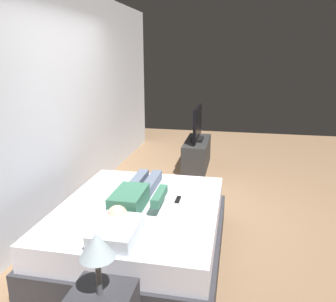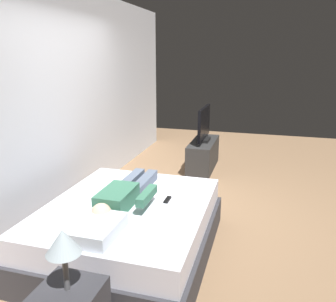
{
  "view_description": "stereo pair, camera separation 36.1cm",
  "coord_description": "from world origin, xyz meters",
  "px_view_note": "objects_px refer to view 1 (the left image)",
  "views": [
    {
      "loc": [
        -3.82,
        -0.6,
        1.96
      ],
      "look_at": [
        0.53,
        0.28,
        0.69
      ],
      "focal_mm": 36.33,
      "sensor_mm": 36.0,
      "label": 1
    },
    {
      "loc": [
        -3.73,
        -0.95,
        1.96
      ],
      "look_at": [
        0.53,
        0.28,
        0.69
      ],
      "focal_mm": 36.33,
      "sensor_mm": 36.0,
      "label": 2
    }
  ],
  "objects_px": {
    "pillow": "(117,231)",
    "person": "(135,196)",
    "tv": "(197,124)",
    "remote": "(178,200)",
    "tv_stand": "(197,154)",
    "lamp": "(97,247)",
    "bed": "(140,230)"
  },
  "relations": [
    {
      "from": "bed",
      "to": "pillow",
      "type": "bearing_deg",
      "value": 180.0
    },
    {
      "from": "bed",
      "to": "person",
      "type": "height_order",
      "value": "person"
    },
    {
      "from": "pillow",
      "to": "lamp",
      "type": "distance_m",
      "value": 0.68
    },
    {
      "from": "bed",
      "to": "pillow",
      "type": "relative_size",
      "value": 3.99
    },
    {
      "from": "tv",
      "to": "remote",
      "type": "bearing_deg",
      "value": -177.42
    },
    {
      "from": "pillow",
      "to": "lamp",
      "type": "relative_size",
      "value": 1.14
    },
    {
      "from": "pillow",
      "to": "lamp",
      "type": "xyz_separation_m",
      "value": [
        -0.62,
        -0.11,
        0.25
      ]
    },
    {
      "from": "tv",
      "to": "person",
      "type": "bearing_deg",
      "value": 174.21
    },
    {
      "from": "tv",
      "to": "lamp",
      "type": "bearing_deg",
      "value": 178.27
    },
    {
      "from": "person",
      "to": "remote",
      "type": "bearing_deg",
      "value": -69.53
    },
    {
      "from": "tv_stand",
      "to": "person",
      "type": "bearing_deg",
      "value": 174.21
    },
    {
      "from": "tv",
      "to": "lamp",
      "type": "relative_size",
      "value": 2.1
    },
    {
      "from": "bed",
      "to": "remote",
      "type": "bearing_deg",
      "value": -63.0
    },
    {
      "from": "bed",
      "to": "person",
      "type": "relative_size",
      "value": 1.52
    },
    {
      "from": "pillow",
      "to": "remote",
      "type": "distance_m",
      "value": 0.89
    },
    {
      "from": "remote",
      "to": "tv_stand",
      "type": "bearing_deg",
      "value": 2.58
    },
    {
      "from": "bed",
      "to": "tv_stand",
      "type": "height_order",
      "value": "bed"
    },
    {
      "from": "remote",
      "to": "tv_stand",
      "type": "xyz_separation_m",
      "value": [
        2.66,
        0.12,
        -0.3
      ]
    },
    {
      "from": "person",
      "to": "tv_stand",
      "type": "bearing_deg",
      "value": -5.79
    },
    {
      "from": "tv",
      "to": "bed",
      "type": "bearing_deg",
      "value": 175.3
    },
    {
      "from": "person",
      "to": "lamp",
      "type": "bearing_deg",
      "value": -172.87
    },
    {
      "from": "person",
      "to": "tv_stand",
      "type": "distance_m",
      "value": 2.85
    },
    {
      "from": "bed",
      "to": "lamp",
      "type": "distance_m",
      "value": 1.39
    },
    {
      "from": "bed",
      "to": "person",
      "type": "xyz_separation_m",
      "value": [
        0.03,
        0.05,
        0.36
      ]
    },
    {
      "from": "person",
      "to": "tv",
      "type": "height_order",
      "value": "tv"
    },
    {
      "from": "person",
      "to": "lamp",
      "type": "distance_m",
      "value": 1.32
    },
    {
      "from": "pillow",
      "to": "person",
      "type": "height_order",
      "value": "person"
    },
    {
      "from": "tv_stand",
      "to": "tv",
      "type": "relative_size",
      "value": 1.25
    },
    {
      "from": "bed",
      "to": "tv",
      "type": "relative_size",
      "value": 2.18
    },
    {
      "from": "remote",
      "to": "lamp",
      "type": "relative_size",
      "value": 0.36
    },
    {
      "from": "pillow",
      "to": "person",
      "type": "xyz_separation_m",
      "value": [
        0.67,
        0.05,
        0.02
      ]
    },
    {
      "from": "tv",
      "to": "pillow",
      "type": "bearing_deg",
      "value": 176.16
    }
  ]
}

